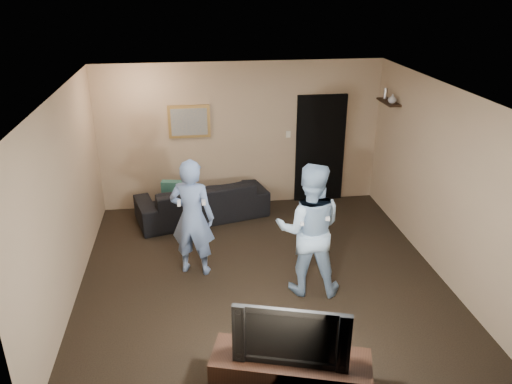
{
  "coord_description": "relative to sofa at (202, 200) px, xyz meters",
  "views": [
    {
      "loc": [
        -0.89,
        -5.99,
        3.88
      ],
      "look_at": [
        -0.03,
        0.3,
        1.15
      ],
      "focal_mm": 35.0,
      "sensor_mm": 36.0,
      "label": 1
    }
  ],
  "objects": [
    {
      "name": "doorway",
      "position": [
        2.2,
        0.5,
        0.68
      ],
      "size": [
        0.9,
        0.06,
        2.0
      ],
      "primitive_type": "cube",
      "color": "black",
      "rests_on": "ground"
    },
    {
      "name": "sofa",
      "position": [
        0.0,
        0.0,
        0.0
      ],
      "size": [
        2.37,
        1.4,
        0.65
      ],
      "primitive_type": "imported",
      "rotation": [
        0.0,
        0.0,
        3.39
      ],
      "color": "black",
      "rests_on": "ground"
    },
    {
      "name": "wii_player_right",
      "position": [
        1.31,
        -2.4,
        0.58
      ],
      "size": [
        1.0,
        0.85,
        1.8
      ],
      "color": "#9ABDE0",
      "rests_on": "ground"
    },
    {
      "name": "shelf_figurine",
      "position": [
        3.14,
        0.01,
        1.77
      ],
      "size": [
        0.06,
        0.06,
        0.18
      ],
      "primitive_type": "cylinder",
      "color": "#B6B6BB",
      "rests_on": "wall_shelf"
    },
    {
      "name": "painting_canvas",
      "position": [
        -0.15,
        0.48,
        1.28
      ],
      "size": [
        0.62,
        0.01,
        0.47
      ],
      "primitive_type": "cube",
      "color": "slate",
      "rests_on": "painting_frame"
    },
    {
      "name": "wall_front",
      "position": [
        0.75,
        -4.47,
        0.98
      ],
      "size": [
        5.0,
        0.04,
        2.6
      ],
      "primitive_type": "cube",
      "color": "tan",
      "rests_on": "ground"
    },
    {
      "name": "wii_player_left",
      "position": [
        -0.18,
        -1.74,
        0.52
      ],
      "size": [
        0.72,
        0.58,
        1.7
      ],
      "color": "#6F8BC1",
      "rests_on": "ground"
    },
    {
      "name": "ground",
      "position": [
        0.75,
        -1.97,
        -0.32
      ],
      "size": [
        5.0,
        5.0,
        0.0
      ],
      "primitive_type": "plane",
      "color": "black",
      "rests_on": "ground"
    },
    {
      "name": "ceiling",
      "position": [
        0.75,
        -1.97,
        2.28
      ],
      "size": [
        5.0,
        5.0,
        0.04
      ],
      "primitive_type": "cube",
      "color": "silver",
      "rests_on": "wall_back"
    },
    {
      "name": "wall_left",
      "position": [
        -1.75,
        -1.97,
        0.98
      ],
      "size": [
        0.04,
        5.0,
        2.6
      ],
      "primitive_type": "cube",
      "color": "tan",
      "rests_on": "ground"
    },
    {
      "name": "throw_pillow",
      "position": [
        -0.45,
        0.0,
        0.16
      ],
      "size": [
        0.47,
        0.22,
        0.45
      ],
      "primitive_type": "cube",
      "rotation": [
        0.0,
        0.0,
        -0.19
      ],
      "color": "#1A5049",
      "rests_on": "sofa"
    },
    {
      "name": "painting_frame",
      "position": [
        -0.15,
        0.5,
        1.28
      ],
      "size": [
        0.72,
        0.05,
        0.57
      ],
      "primitive_type": "cube",
      "color": "olive",
      "rests_on": "wall_back"
    },
    {
      "name": "wall_right",
      "position": [
        3.25,
        -1.97,
        0.98
      ],
      "size": [
        0.04,
        5.0,
        2.6
      ],
      "primitive_type": "cube",
      "color": "tan",
      "rests_on": "ground"
    },
    {
      "name": "light_switch",
      "position": [
        1.6,
        0.5,
        0.98
      ],
      "size": [
        0.08,
        0.02,
        0.12
      ],
      "primitive_type": "cube",
      "color": "silver",
      "rests_on": "wall_back"
    },
    {
      "name": "wall_back",
      "position": [
        0.75,
        0.53,
        0.98
      ],
      "size": [
        5.0,
        0.04,
        2.6
      ],
      "primitive_type": "cube",
      "color": "tan",
      "rests_on": "ground"
    },
    {
      "name": "wall_shelf",
      "position": [
        3.14,
        -0.17,
        1.67
      ],
      "size": [
        0.2,
        0.6,
        0.03
      ],
      "primitive_type": "cube",
      "color": "black",
      "rests_on": "wall_right"
    },
    {
      "name": "tv_console",
      "position": [
        0.7,
        -4.26,
        -0.07
      ],
      "size": [
        1.61,
        0.91,
        0.55
      ],
      "primitive_type": "cube",
      "rotation": [
        0.0,
        0.0,
        -0.29
      ],
      "color": "black",
      "rests_on": "ground"
    },
    {
      "name": "television",
      "position": [
        0.7,
        -4.26,
        0.51
      ],
      "size": [
        1.09,
        0.45,
        0.63
      ],
      "primitive_type": "imported",
      "rotation": [
        0.0,
        0.0,
        -0.29
      ],
      "color": "black",
      "rests_on": "tv_console"
    },
    {
      "name": "shelf_vase",
      "position": [
        3.14,
        -0.31,
        1.75
      ],
      "size": [
        0.16,
        0.16,
        0.15
      ],
      "primitive_type": "imported",
      "rotation": [
        0.0,
        0.0,
        0.15
      ],
      "color": "#B8B8BD",
      "rests_on": "wall_shelf"
    }
  ]
}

